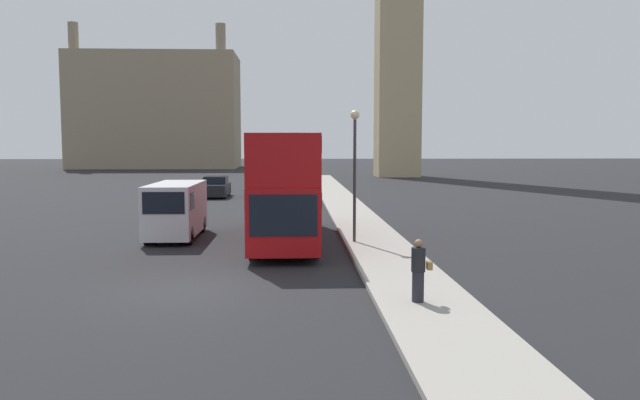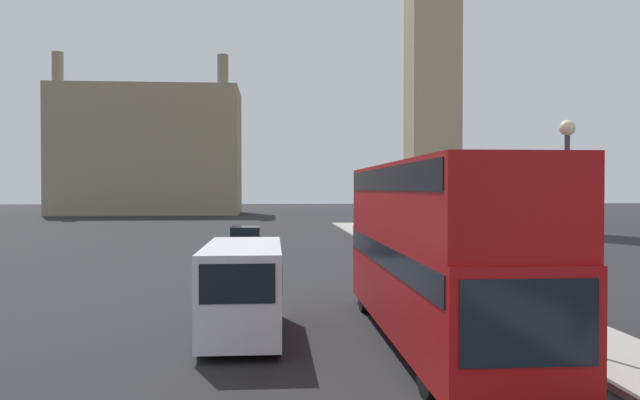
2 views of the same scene
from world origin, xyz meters
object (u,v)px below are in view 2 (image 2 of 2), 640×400
white_van (243,288)px  parked_sedan (245,241)px  street_lamp (567,196)px  red_double_decker_bus (434,243)px

white_van → parked_sedan: white_van is taller
street_lamp → parked_sedan: bearing=110.0°
red_double_decker_bus → white_van: red_double_decker_bus is taller
red_double_decker_bus → parked_sedan: bearing=104.4°
parked_sedan → white_van: bearing=-87.7°
red_double_decker_bus → street_lamp: bearing=-24.4°
red_double_decker_bus → parked_sedan: red_double_decker_bus is taller
red_double_decker_bus → parked_sedan: size_ratio=2.61×
white_van → street_lamp: size_ratio=1.00×
street_lamp → parked_sedan: size_ratio=1.18×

